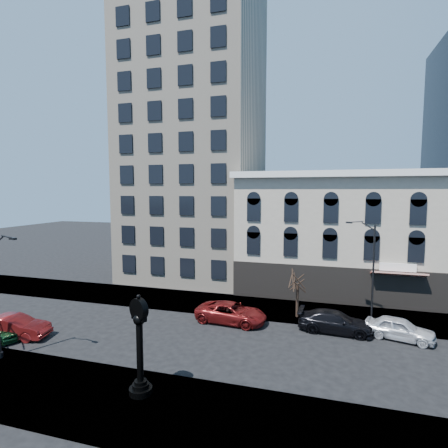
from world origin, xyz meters
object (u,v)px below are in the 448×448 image
(street_clock, at_px, (140,349))
(street_lamp_near, at_px, (1,264))
(car_near_b, at_px, (14,327))
(car_near_a, at_px, (1,329))

(street_clock, distance_m, street_lamp_near, 10.62)
(street_clock, distance_m, car_near_b, 13.14)
(street_clock, relative_size, car_near_a, 1.31)
(car_near_a, bearing_deg, car_near_b, -53.27)
(street_clock, relative_size, street_lamp_near, 0.66)
(street_lamp_near, height_order, car_near_b, street_lamp_near)
(street_lamp_near, relative_size, car_near_b, 1.61)
(street_lamp_near, bearing_deg, street_clock, 4.43)
(street_lamp_near, distance_m, car_near_a, 6.96)
(street_lamp_near, bearing_deg, car_near_b, 140.49)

